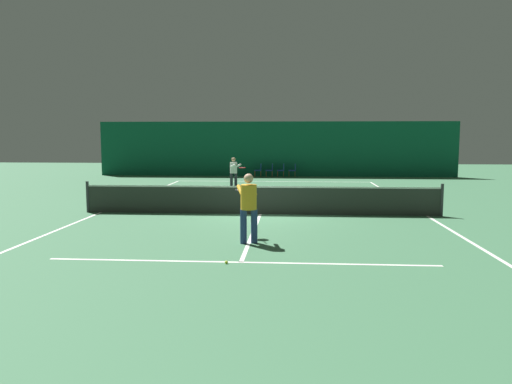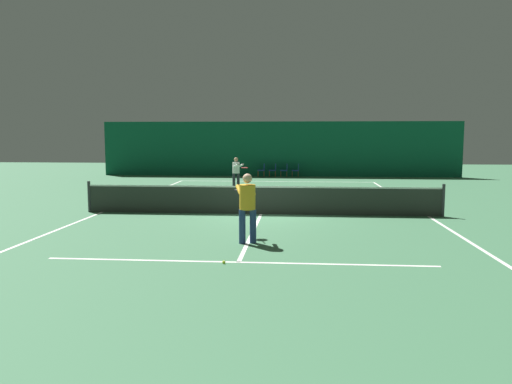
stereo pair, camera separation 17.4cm
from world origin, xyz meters
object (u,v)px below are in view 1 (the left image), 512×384
Objects in this scene: player_near at (248,203)px; courtside_chair_3 at (293,169)px; player_far at (234,170)px; courtside_chair_0 at (259,169)px; tennis_net at (260,199)px; courtside_chair_1 at (270,169)px; tennis_ball at (226,262)px; courtside_chair_2 at (282,169)px.

courtside_chair_3 is at bearing -19.52° from player_near.
player_far reaches higher than courtside_chair_0.
tennis_net is 8.24m from player_far.
courtside_chair_1 is (-0.29, 19.59, -0.52)m from player_near.
tennis_ball is at bearing -3.81° from courtside_chair_3.
player_far is 7.11m from courtside_chair_0.
courtside_chair_0 is 2.17m from courtside_chair_3.
player_near is 19.63m from courtside_chair_3.
player_near is 2.05× the size of courtside_chair_3.
courtside_chair_0 is at bearing 140.57° from player_far.
courtside_chair_2 is 0.72m from courtside_chair_3.
player_near reaches higher than courtside_chair_0.
player_far is at bearing -12.11° from courtside_chair_1.
tennis_net is 4.53m from player_near.
courtside_chair_0 is 1.00× the size of courtside_chair_2.
courtside_chair_0 is 1.00× the size of courtside_chair_3.
tennis_ball is at bearing 1.95° from courtside_chair_0.
courtside_chair_3 is at bearing 124.17° from player_far.
courtside_chair_1 is at bearing 90.00° from courtside_chair_0.
player_near is 2.05× the size of courtside_chair_0.
tennis_net reaches higher than courtside_chair_2.
player_far reaches higher than tennis_ball.
player_far reaches higher than courtside_chair_3.
courtside_chair_1 is (1.51, 7.06, -0.42)m from player_far.
player_far is at bearing -6.38° from courtside_chair_0.
player_far is 7.67m from courtside_chair_3.
courtside_chair_0 is 21.65m from tennis_ball.
player_near is 2.05× the size of courtside_chair_1.
tennis_net is at bearing 3.89° from courtside_chair_0.
tennis_ball is (-0.71, -21.63, -0.45)m from courtside_chair_2.
player_far reaches higher than courtside_chair_1.
courtside_chair_3 is (1.15, 19.59, -0.52)m from player_near.
courtside_chair_0 and courtside_chair_2 have the same top height.
player_far is at bearing -22.78° from courtside_chair_3.
tennis_net is at bearing 87.45° from tennis_ball.
courtside_chair_1 is 1.00× the size of courtside_chair_3.
tennis_ball is at bearing -1.89° from courtside_chair_2.
courtside_chair_2 is at bearing 90.00° from courtside_chair_0.
player_near is at bearing 2.98° from courtside_chair_0.
courtside_chair_3 is (0.72, 0.00, 0.00)m from courtside_chair_2.
courtside_chair_2 is (0.72, 0.00, 0.00)m from courtside_chair_1.
tennis_net is 14.29× the size of courtside_chair_0.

